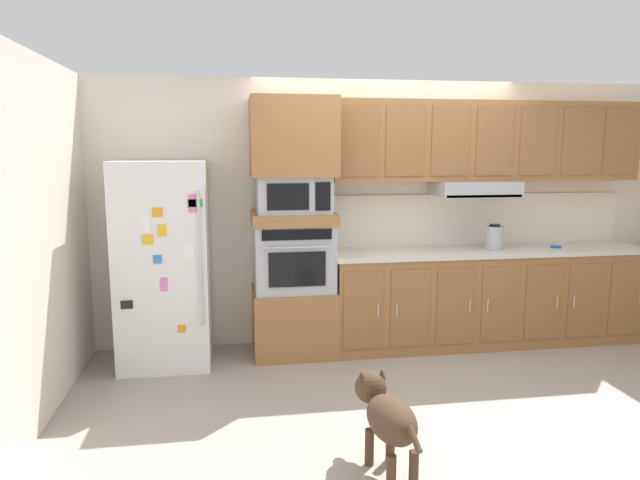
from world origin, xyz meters
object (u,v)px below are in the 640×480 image
at_px(refrigerator, 164,264).
at_px(screwdriver, 556,246).
at_px(built_in_oven, 293,256).
at_px(microwave, 293,194).
at_px(dog, 386,414).
at_px(electric_kettle, 494,238).

xyz_separation_m(refrigerator, screwdriver, (3.66, 0.02, 0.05)).
bearing_deg(built_in_oven, refrigerator, -176.57).
bearing_deg(microwave, screwdriver, -1.19).
height_order(refrigerator, microwave, refrigerator).
xyz_separation_m(built_in_oven, dog, (0.31, -2.05, -0.55)).
height_order(built_in_oven, screwdriver, built_in_oven).
distance_m(microwave, dog, 2.35).
height_order(built_in_oven, dog, built_in_oven).
relative_size(refrigerator, microwave, 2.73).
xyz_separation_m(screwdriver, dog, (-2.22, -2.00, -0.59)).
bearing_deg(built_in_oven, microwave, -0.77).
xyz_separation_m(microwave, electric_kettle, (1.90, -0.05, -0.43)).
bearing_deg(refrigerator, microwave, 3.43).
height_order(refrigerator, electric_kettle, refrigerator).
height_order(refrigerator, built_in_oven, refrigerator).
bearing_deg(refrigerator, screwdriver, 0.24).
distance_m(refrigerator, dog, 2.51).
height_order(screwdriver, electric_kettle, electric_kettle).
height_order(microwave, electric_kettle, microwave).
relative_size(refrigerator, dog, 2.19).
bearing_deg(dog, screwdriver, -57.09).
xyz_separation_m(built_in_oven, electric_kettle, (1.90, -0.05, 0.13)).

